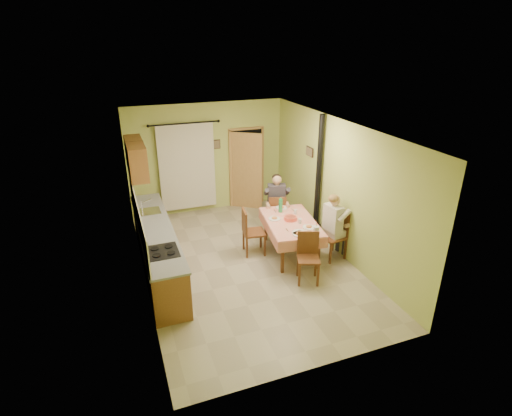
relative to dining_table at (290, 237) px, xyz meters
name	(u,v)px	position (x,y,z in m)	size (l,w,h in m)	color
floor	(246,263)	(-1.01, -0.06, -0.38)	(4.00, 6.00, 0.01)	tan
room_shell	(245,179)	(-1.01, -0.06, 1.44)	(4.04, 6.04, 2.82)	#B9C867
kitchen_run	(157,248)	(-2.71, 0.34, 0.10)	(0.64, 3.64, 1.56)	brown
upper_cabinets	(136,158)	(-2.83, 1.64, 1.57)	(0.35, 1.40, 0.70)	brown
curtain	(187,167)	(-1.56, 2.84, 0.88)	(1.70, 0.07, 2.22)	black
doorway	(247,169)	(0.01, 2.80, 0.67)	(0.96, 0.52, 2.15)	black
dining_table	(290,237)	(0.00, 0.00, 0.00)	(1.23, 1.79, 0.76)	#E48C7A
tableware	(293,220)	(0.01, -0.09, 0.43)	(0.73, 1.69, 0.33)	white
chair_far	(276,221)	(0.11, 1.02, -0.09)	(0.49, 0.49, 0.95)	brown
chair_near	(308,267)	(-0.13, -1.06, -0.09)	(0.52, 0.52, 0.96)	brown
chair_right	(333,244)	(0.76, -0.45, -0.09)	(0.53, 0.53, 1.02)	brown
chair_left	(253,240)	(-0.73, 0.30, -0.09)	(0.50, 0.50, 1.00)	brown
man_far	(277,197)	(0.12, 1.04, 0.50)	(0.64, 0.56, 1.39)	#38333D
man_right	(334,219)	(0.75, -0.45, 0.50)	(0.52, 0.62, 1.39)	beige
stove_flue	(317,195)	(0.89, 0.54, 0.64)	(0.24, 0.24, 2.80)	black
picture_back	(217,144)	(-0.76, 2.91, 1.37)	(0.19, 0.03, 0.23)	black
picture_right	(310,152)	(0.96, 1.14, 1.47)	(0.03, 0.31, 0.21)	brown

